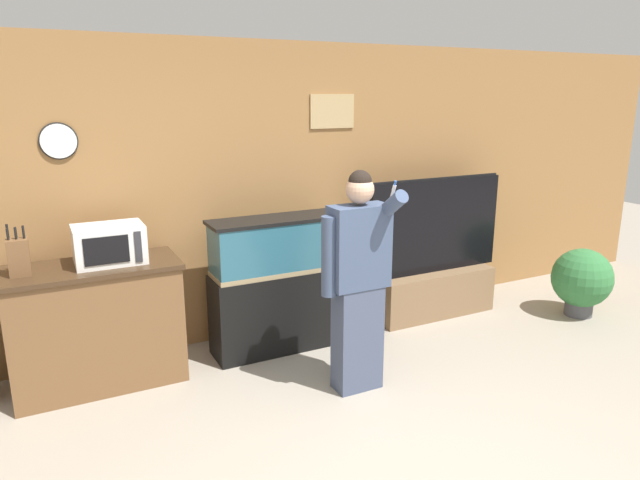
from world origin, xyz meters
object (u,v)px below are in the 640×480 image
object	(u,v)px
knife_block	(19,257)
aquarium_on_stand	(280,284)
person_standing	(358,279)
tv_on_stand	(433,276)
microwave	(109,244)
potted_plant	(582,279)
counter_island	(97,325)

from	to	relation	value
knife_block	aquarium_on_stand	world-z (taller)	knife_block
person_standing	knife_block	bearing A→B (deg)	156.83
aquarium_on_stand	tv_on_stand	size ratio (longest dim) A/B	0.78
microwave	person_standing	xyz separation A→B (m)	(1.56, -0.95, -0.22)
microwave	potted_plant	distance (m)	4.41
knife_block	microwave	bearing A→B (deg)	3.19
microwave	person_standing	world-z (taller)	person_standing
microwave	knife_block	bearing A→B (deg)	-176.81
microwave	potted_plant	size ratio (longest dim) A/B	0.72
knife_block	person_standing	bearing A→B (deg)	-23.17
counter_island	microwave	xyz separation A→B (m)	(0.14, 0.00, 0.61)
tv_on_stand	potted_plant	size ratio (longest dim) A/B	2.22
person_standing	aquarium_on_stand	bearing A→B (deg)	104.20
aquarium_on_stand	tv_on_stand	world-z (taller)	tv_on_stand
knife_block	tv_on_stand	world-z (taller)	tv_on_stand
person_standing	potted_plant	world-z (taller)	person_standing
microwave	knife_block	xyz separation A→B (m)	(-0.59, -0.03, -0.01)
person_standing	potted_plant	xyz separation A→B (m)	(2.73, 0.25, -0.48)
counter_island	microwave	bearing A→B (deg)	1.02
counter_island	aquarium_on_stand	bearing A→B (deg)	-1.84
aquarium_on_stand	person_standing	size ratio (longest dim) A/B	0.72
microwave	potted_plant	world-z (taller)	microwave
aquarium_on_stand	potted_plant	xyz separation A→B (m)	(2.96, -0.66, -0.21)
counter_island	microwave	size ratio (longest dim) A/B	2.52
microwave	potted_plant	xyz separation A→B (m)	(4.29, -0.71, -0.71)
knife_block	aquarium_on_stand	size ratio (longest dim) A/B	0.30
counter_island	microwave	distance (m)	0.63
person_standing	potted_plant	distance (m)	2.78
microwave	knife_block	size ratio (longest dim) A/B	1.38
counter_island	knife_block	world-z (taller)	knife_block
knife_block	aquarium_on_stand	xyz separation A→B (m)	(1.92, -0.02, -0.49)
knife_block	person_standing	distance (m)	2.35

